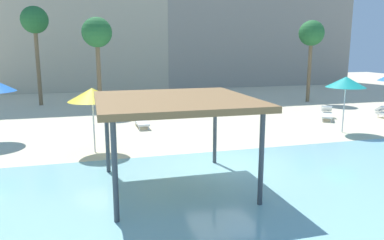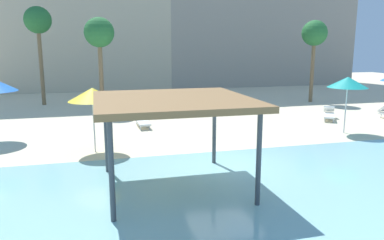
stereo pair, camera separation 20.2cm
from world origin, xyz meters
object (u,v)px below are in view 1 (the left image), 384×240
Objects in this scene: shade_pavilion at (175,103)px; lounge_chair_0 at (327,114)px; palm_tree_0 at (311,35)px; palm_tree_1 at (35,23)px; lounge_chair_1 at (141,120)px; beach_umbrella_yellow_2 at (92,95)px; palm_tree_2 at (97,35)px; beach_umbrella_teal_0 at (346,82)px.

lounge_chair_0 is (11.06, 8.24, -2.28)m from shade_pavilion.
palm_tree_1 is (-19.83, 3.62, 0.80)m from palm_tree_0.
palm_tree_1 reaches higher than shade_pavilion.
lounge_chair_0 is 1.00× the size of lounge_chair_1.
beach_umbrella_yellow_2 is 10.00m from palm_tree_2.
beach_umbrella_teal_0 is 0.45× the size of palm_tree_0.
beach_umbrella_yellow_2 is 1.38× the size of lounge_chair_1.
palm_tree_0 is 1.02× the size of palm_tree_2.
palm_tree_1 is 5.88m from palm_tree_2.
palm_tree_0 is (2.85, 6.54, 4.73)m from lounge_chair_0.
lounge_chair_1 is 15.61m from palm_tree_0.
palm_tree_0 reaches higher than lounge_chair_1.
shade_pavilion is 0.75× the size of palm_tree_2.
palm_tree_1 is at bearing -87.61° from lounge_chair_0.
palm_tree_2 reaches higher than lounge_chair_0.
shade_pavilion is at bearing -133.28° from palm_tree_0.
beach_umbrella_teal_0 is (9.74, 5.03, -0.09)m from shade_pavilion.
lounge_chair_0 is 8.56m from palm_tree_0.
palm_tree_1 is (-6.09, 9.32, 5.54)m from lounge_chair_1.
shade_pavilion is at bearing -82.85° from palm_tree_2.
beach_umbrella_yellow_2 is 19.32m from palm_tree_0.
beach_umbrella_teal_0 is at bearing 10.84° from lounge_chair_0.
lounge_chair_0 is (13.38, 3.57, -2.03)m from beach_umbrella_yellow_2.
beach_umbrella_teal_0 reaches higher than shade_pavilion.
beach_umbrella_yellow_2 is at bearing -41.76° from lounge_chair_0.
beach_umbrella_yellow_2 is 14.00m from lounge_chair_0.
shade_pavilion reaches higher than lounge_chair_1.
beach_umbrella_yellow_2 is at bearing 116.42° from shade_pavilion.
palm_tree_1 reaches higher than lounge_chair_1.
palm_tree_2 is (4.12, -4.09, -0.90)m from palm_tree_1.
lounge_chair_0 is at bearing 67.54° from beach_umbrella_teal_0.
beach_umbrella_yellow_2 is at bearing -75.33° from palm_tree_1.
palm_tree_2 is (-12.86, 6.07, 4.64)m from lounge_chair_0.
lounge_chair_1 is (0.18, 9.07, -2.28)m from shade_pavilion.
shade_pavilion is at bearing -63.58° from beach_umbrella_yellow_2.
beach_umbrella_yellow_2 reaches higher than lounge_chair_1.
palm_tree_1 is at bearing 104.67° from beach_umbrella_yellow_2.
palm_tree_2 reaches higher than beach_umbrella_teal_0.
beach_umbrella_yellow_2 is 0.43× the size of palm_tree_2.
beach_umbrella_teal_0 is at bearing -113.21° from palm_tree_0.
lounge_chair_1 is at bearing 60.49° from beach_umbrella_yellow_2.
lounge_chair_0 is 14.95m from palm_tree_2.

